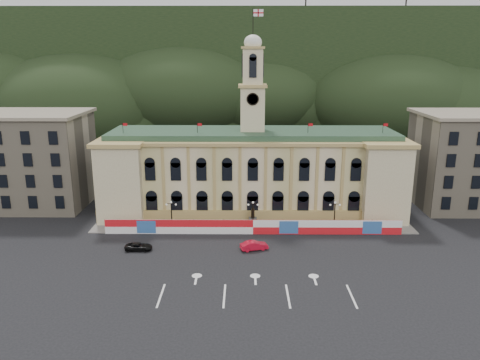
{
  "coord_description": "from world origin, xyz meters",
  "views": [
    {
      "loc": [
        -1.62,
        -58.9,
        29.31
      ],
      "look_at": [
        -2.23,
        18.0,
        8.64
      ],
      "focal_mm": 35.0,
      "sensor_mm": 36.0,
      "label": 1
    }
  ],
  "objects_px": {
    "statue": "(253,221)",
    "red_sedan": "(254,246)",
    "lamp_center": "(253,213)",
    "black_suv": "(139,247)"
  },
  "relations": [
    {
      "from": "statue",
      "to": "red_sedan",
      "type": "relative_size",
      "value": 0.82
    },
    {
      "from": "statue",
      "to": "red_sedan",
      "type": "bearing_deg",
      "value": -89.68
    },
    {
      "from": "statue",
      "to": "black_suv",
      "type": "xyz_separation_m",
      "value": [
        -17.85,
        -9.91,
        -0.6
      ]
    },
    {
      "from": "red_sedan",
      "to": "black_suv",
      "type": "xyz_separation_m",
      "value": [
        -17.9,
        -0.28,
        -0.12
      ]
    },
    {
      "from": "statue",
      "to": "red_sedan",
      "type": "xyz_separation_m",
      "value": [
        0.05,
        -9.63,
        -0.48
      ]
    },
    {
      "from": "statue",
      "to": "red_sedan",
      "type": "distance_m",
      "value": 9.64
    },
    {
      "from": "statue",
      "to": "lamp_center",
      "type": "relative_size",
      "value": 0.72
    },
    {
      "from": "lamp_center",
      "to": "black_suv",
      "type": "bearing_deg",
      "value": -153.48
    },
    {
      "from": "black_suv",
      "to": "statue",
      "type": "bearing_deg",
      "value": -61.47
    },
    {
      "from": "red_sedan",
      "to": "black_suv",
      "type": "distance_m",
      "value": 17.9
    }
  ]
}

